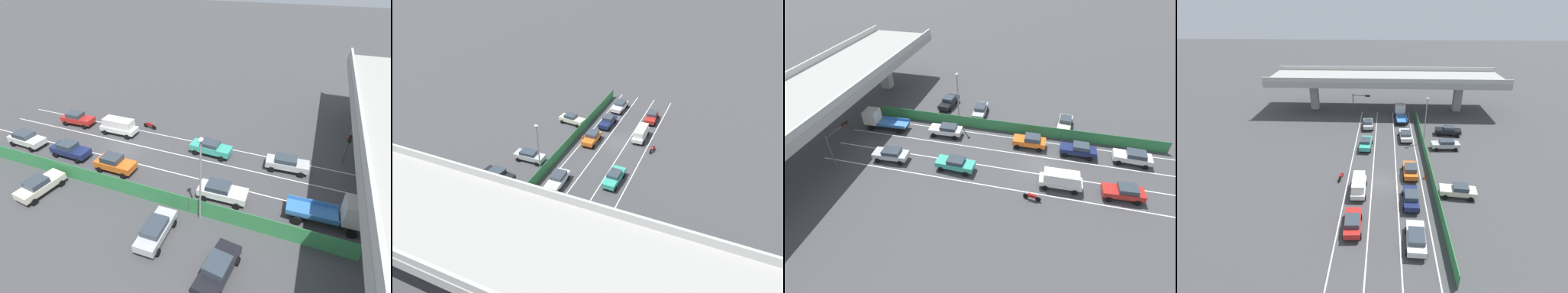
% 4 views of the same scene
% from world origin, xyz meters
% --- Properties ---
extents(ground_plane, '(300.00, 300.00, 0.00)m').
position_xyz_m(ground_plane, '(0.00, 0.00, 0.00)').
color(ground_plane, '#424244').
extents(lane_line_left_edge, '(0.14, 44.53, 0.01)m').
position_xyz_m(lane_line_left_edge, '(-4.98, 4.26, 0.00)').
color(lane_line_left_edge, silver).
rests_on(lane_line_left_edge, ground).
extents(lane_line_mid_left, '(0.14, 44.53, 0.01)m').
position_xyz_m(lane_line_mid_left, '(-1.66, 4.26, 0.00)').
color(lane_line_mid_left, silver).
rests_on(lane_line_mid_left, ground).
extents(lane_line_mid_right, '(0.14, 44.53, 0.01)m').
position_xyz_m(lane_line_mid_right, '(1.66, 4.26, 0.00)').
color(lane_line_mid_right, silver).
rests_on(lane_line_mid_right, ground).
extents(lane_line_right_edge, '(0.14, 44.53, 0.01)m').
position_xyz_m(lane_line_right_edge, '(4.98, 4.26, 0.00)').
color(lane_line_right_edge, silver).
rests_on(lane_line_right_edge, ground).
extents(elevated_overpass, '(49.00, 11.37, 8.26)m').
position_xyz_m(elevated_overpass, '(0.00, 28.53, 6.66)').
color(elevated_overpass, '#A09E99').
rests_on(elevated_overpass, ground).
extents(green_fence, '(0.10, 40.63, 1.65)m').
position_xyz_m(green_fence, '(6.31, 4.26, 0.83)').
color(green_fence, '#338447').
rests_on(green_fence, ground).
extents(car_van_white, '(2.02, 4.70, 2.05)m').
position_xyz_m(car_van_white, '(-3.26, -2.57, 1.18)').
color(car_van_white, silver).
rests_on(car_van_white, ground).
extents(car_taxi_teal, '(2.12, 4.66, 1.61)m').
position_xyz_m(car_taxi_teal, '(-3.12, 9.68, 0.90)').
color(car_taxi_teal, teal).
rests_on(car_taxi_teal, ground).
extents(car_sedan_white, '(2.18, 4.53, 1.58)m').
position_xyz_m(car_sedan_white, '(3.56, 13.12, 0.89)').
color(car_sedan_white, white).
rests_on(car_sedan_white, ground).
extents(car_hatchback_white, '(2.21, 4.53, 1.65)m').
position_xyz_m(car_hatchback_white, '(3.19, -11.12, 0.92)').
color(car_hatchback_white, silver).
rests_on(car_hatchback_white, ground).
extents(car_sedan_silver, '(2.19, 4.41, 1.54)m').
position_xyz_m(car_sedan_silver, '(-3.24, 18.03, 0.88)').
color(car_sedan_silver, '#B7BABC').
rests_on(car_sedan_silver, ground).
extents(car_sedan_red, '(2.14, 4.40, 1.64)m').
position_xyz_m(car_sedan_red, '(-3.35, -9.19, 0.91)').
color(car_sedan_red, red).
rests_on(car_sedan_red, ground).
extents(car_sedan_navy, '(2.02, 4.49, 1.68)m').
position_xyz_m(car_sedan_navy, '(3.16, -4.66, 0.92)').
color(car_sedan_navy, navy).
rests_on(car_sedan_navy, ground).
extents(car_taxi_orange, '(2.03, 4.21, 1.73)m').
position_xyz_m(car_taxi_orange, '(3.54, 1.51, 0.94)').
color(car_taxi_orange, orange).
rests_on(car_taxi_orange, ground).
extents(flatbed_truck_blue, '(2.50, 6.26, 2.73)m').
position_xyz_m(flatbed_truck_blue, '(3.13, 23.16, 1.39)').
color(flatbed_truck_blue, black).
rests_on(flatbed_truck_blue, ground).
extents(motorcycle, '(0.60, 1.94, 0.93)m').
position_xyz_m(motorcycle, '(-5.94, 0.27, 0.46)').
color(motorcycle, black).
rests_on(motorcycle, ground).
extents(parked_sedan_cream, '(4.63, 2.40, 1.65)m').
position_xyz_m(parked_sedan_cream, '(9.17, -2.90, 0.90)').
color(parked_sedan_cream, beige).
rests_on(parked_sedan_cream, ground).
extents(parked_wagon_silver, '(4.57, 2.05, 1.62)m').
position_xyz_m(parked_wagon_silver, '(9.93, 9.78, 0.91)').
color(parked_wagon_silver, '#B2B5B7').
rests_on(parked_wagon_silver, ground).
extents(parked_sedan_dark, '(4.75, 2.37, 1.67)m').
position_xyz_m(parked_sedan_dark, '(11.39, 15.35, 0.91)').
color(parked_sedan_dark, black).
rests_on(parked_sedan_dark, ground).
extents(traffic_light, '(3.60, 0.79, 5.00)m').
position_xyz_m(traffic_light, '(-5.30, 23.33, 3.59)').
color(traffic_light, '#47474C').
rests_on(traffic_light, ground).
extents(street_lamp, '(0.60, 0.36, 7.95)m').
position_xyz_m(street_lamp, '(6.69, 12.22, 4.76)').
color(street_lamp, gray).
rests_on(street_lamp, ground).
extents(traffic_cone, '(0.47, 0.47, 0.55)m').
position_xyz_m(traffic_cone, '(5.49, 0.80, 0.26)').
color(traffic_cone, orange).
rests_on(traffic_cone, ground).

